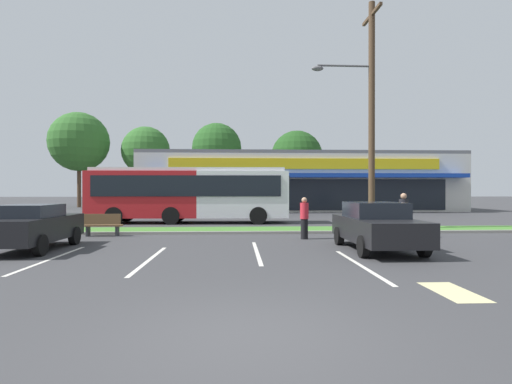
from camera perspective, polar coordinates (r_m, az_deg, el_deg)
The scene contains 21 objects.
ground_plane at distance 5.76m, azimuth -1.42°, elevation -19.41°, with size 240.00×240.00×0.00m, color #38383A.
grass_median at distance 19.51m, azimuth -2.31°, elevation -5.28°, with size 56.00×2.20×0.12m, color #427A2D.
curb_lip at distance 18.30m, azimuth -2.29°, elevation -5.65°, with size 56.00×0.24×0.12m, color gray.
parking_stripe_0 at distance 13.08m, azimuth -26.50°, elevation -8.29°, with size 0.12×4.80×0.01m, color silver.
parking_stripe_1 at distance 11.99m, azimuth -14.53°, elevation -9.05°, with size 0.12×4.80×0.01m, color silver.
parking_stripe_2 at distance 12.99m, azimuth 0.13°, elevation -8.32°, with size 0.12×4.80×0.01m, color silver.
parking_stripe_3 at distance 11.12m, azimuth 14.23°, elevation -9.78°, with size 0.12×4.80×0.01m, color silver.
lot_arrow at distance 8.89m, azimuth 25.63°, elevation -12.34°, with size 0.70×1.60×0.01m, color beige.
storefront_building at distance 41.36m, azimuth 5.65°, elevation 1.35°, with size 29.59×12.34×5.48m.
tree_far_left at distance 51.42m, azimuth -23.32°, elevation 6.39°, with size 6.72×6.72×10.84m.
tree_left at distance 50.15m, azimuth -15.03°, elevation 5.55°, with size 5.61×5.61×9.42m.
tree_mid_left at distance 48.49m, azimuth -5.48°, elevation 6.09°, with size 5.76×5.76×9.79m.
tree_mid at distance 48.64m, azimuth 5.67°, elevation 4.95°, with size 5.99×5.99×8.94m.
utility_pole at distance 20.55m, azimuth 15.38°, elevation 11.00°, with size 3.03×2.40×10.85m.
city_bus at distance 24.67m, azimuth -9.21°, elevation -0.17°, with size 11.72×2.93×3.25m.
bus_stop_bench at distance 18.51m, azimuth -20.55°, elevation -4.22°, with size 1.60×0.45×0.95m.
car_0 at distance 15.18m, azimuth -28.66°, elevation -4.18°, with size 1.92×4.14×1.48m.
car_1 at distance 30.47m, azimuth -2.55°, elevation -2.02°, with size 4.18×1.86×1.43m.
car_2 at distance 13.87m, azimuth 16.39°, elevation -4.51°, with size 2.00×4.51×1.55m.
pedestrian_near_bench at distance 17.76m, azimuth 19.78°, elevation -3.07°, with size 0.37×0.37×1.82m.
pedestrian_by_pole at distance 16.46m, azimuth 6.72°, elevation -3.61°, with size 0.33×0.33×1.66m.
Camera 1 is at (-0.12, -5.42, 1.94)m, focal length 28.86 mm.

